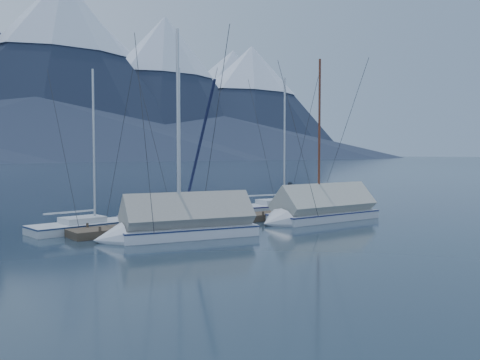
% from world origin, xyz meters
% --- Properties ---
extents(ground, '(1000.00, 1000.00, 0.00)m').
position_xyz_m(ground, '(0.00, 0.00, 0.00)').
color(ground, black).
rests_on(ground, ground).
extents(dock, '(18.00, 1.50, 0.54)m').
position_xyz_m(dock, '(0.00, 2.00, 0.11)').
color(dock, '#382D23').
rests_on(dock, ground).
extents(mooring_posts, '(15.12, 1.52, 0.35)m').
position_xyz_m(mooring_posts, '(-0.50, 2.00, 0.35)').
color(mooring_posts, '#382D23').
rests_on(mooring_posts, ground).
extents(sailboat_open_left, '(6.38, 2.68, 8.26)m').
position_xyz_m(sailboat_open_left, '(-6.72, 3.97, 0.14)').
color(sailboat_open_left, silver).
rests_on(sailboat_open_left, ground).
extents(sailboat_open_mid, '(6.92, 2.90, 8.95)m').
position_xyz_m(sailboat_open_mid, '(-1.73, 4.49, 0.16)').
color(sailboat_open_mid, white).
rests_on(sailboat_open_mid, ground).
extents(sailboat_open_right, '(7.11, 3.18, 9.11)m').
position_xyz_m(sailboat_open_right, '(5.86, 4.31, 0.16)').
color(sailboat_open_right, silver).
rests_on(sailboat_open_right, ground).
extents(sailboat_covered_near, '(7.41, 3.17, 9.53)m').
position_xyz_m(sailboat_covered_near, '(3.43, -0.25, 0.47)').
color(sailboat_covered_near, silver).
rests_on(sailboat_covered_near, ground).
extents(sailboat_covered_far, '(7.21, 3.56, 9.70)m').
position_xyz_m(sailboat_covered_far, '(-5.32, -0.35, 0.47)').
color(sailboat_covered_far, silver).
rests_on(sailboat_covered_far, ground).
extents(person, '(0.43, 0.61, 1.60)m').
position_xyz_m(person, '(4.06, 2.45, 1.14)').
color(person, black).
rests_on(person, dock).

